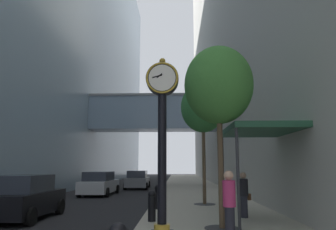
{
  "coord_description": "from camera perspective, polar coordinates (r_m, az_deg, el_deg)",
  "views": [
    {
      "loc": [
        1.33,
        -2.47,
        2.04
      ],
      "look_at": [
        0.83,
        15.05,
        4.9
      ],
      "focal_mm": 33.64,
      "sensor_mm": 36.0,
      "label": 1
    }
  ],
  "objects": [
    {
      "name": "sidewalk_right",
      "position": [
        32.56,
        4.26,
        -12.71
      ],
      "size": [
        5.53,
        80.0,
        0.14
      ],
      "primitive_type": "cube",
      "color": "#ADA593",
      "rests_on": "ground"
    },
    {
      "name": "bollard_fifth",
      "position": [
        17.93,
        -1.26,
        -13.55
      ],
      "size": [
        0.28,
        0.28,
        1.07
      ],
      "color": "black",
      "rests_on": "sidewalk_right"
    },
    {
      "name": "storefront_awning",
      "position": [
        11.97,
        15.96,
        -2.95
      ],
      "size": [
        2.4,
        3.6,
        3.3
      ],
      "color": "#235138",
      "rests_on": "sidewalk_right"
    },
    {
      "name": "bollard_fourth",
      "position": [
        14.71,
        -1.91,
        -14.49
      ],
      "size": [
        0.28,
        0.28,
        1.07
      ],
      "color": "black",
      "rests_on": "sidewalk_right"
    },
    {
      "name": "street_tree_mid_near",
      "position": [
        16.77,
        6.35,
        1.29
      ],
      "size": [
        2.33,
        2.33,
        6.33
      ],
      "color": "#333335",
      "rests_on": "sidewalk_right"
    },
    {
      "name": "bollard_sixth",
      "position": [
        21.17,
        -0.81,
        -12.89
      ],
      "size": [
        0.28,
        0.28,
        1.07
      ],
      "color": "black",
      "rests_on": "sidewalk_right"
    },
    {
      "name": "car_silver_near",
      "position": [
        23.56,
        -12.34,
        -12.06
      ],
      "size": [
        2.2,
        4.71,
        1.66
      ],
      "color": "#B7BABF",
      "rests_on": "ground"
    },
    {
      "name": "car_black_mid",
      "position": [
        13.85,
        -24.51,
        -13.51
      ],
      "size": [
        2.0,
        4.01,
        1.7
      ],
      "color": "black",
      "rests_on": "ground"
    },
    {
      "name": "street_tree_near",
      "position": [
        10.61,
        9.14,
        5.23
      ],
      "size": [
        2.27,
        2.27,
        5.87
      ],
      "color": "#333335",
      "rests_on": "sidewalk_right"
    },
    {
      "name": "street_clock",
      "position": [
        7.89,
        -1.07,
        -4.33
      ],
      "size": [
        0.84,
        0.55,
        4.69
      ],
      "color": "black",
      "rests_on": "sidewalk_right"
    },
    {
      "name": "bollard_third",
      "position": [
        11.49,
        -2.94,
        -15.95
      ],
      "size": [
        0.28,
        0.28,
        1.07
      ],
      "color": "black",
      "rests_on": "sidewalk_right"
    },
    {
      "name": "ground_plane",
      "position": [
        29.57,
        -0.98,
        -13.22
      ],
      "size": [
        110.0,
        110.0,
        0.0
      ],
      "primitive_type": "plane",
      "color": "black",
      "rests_on": "ground"
    },
    {
      "name": "pedestrian_walking",
      "position": [
        12.6,
        13.59,
        -13.67
      ],
      "size": [
        0.52,
        0.47,
        1.67
      ],
      "color": "#23232D",
      "rests_on": "sidewalk_right"
    },
    {
      "name": "car_grey_far",
      "position": [
        29.63,
        -5.54,
        -11.63
      ],
      "size": [
        2.13,
        4.45,
        1.64
      ],
      "color": "slate",
      "rests_on": "ground"
    },
    {
      "name": "building_block_left",
      "position": [
        39.0,
        -19.35,
        17.23
      ],
      "size": [
        22.33,
        80.0,
        38.33
      ],
      "color": "#849EB2",
      "rests_on": "ground"
    },
    {
      "name": "pedestrian_by_clock",
      "position": [
        8.77,
        11.05,
        -15.29
      ],
      "size": [
        0.45,
        0.45,
        1.79
      ],
      "color": "#23232D",
      "rests_on": "sidewalk_right"
    }
  ]
}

